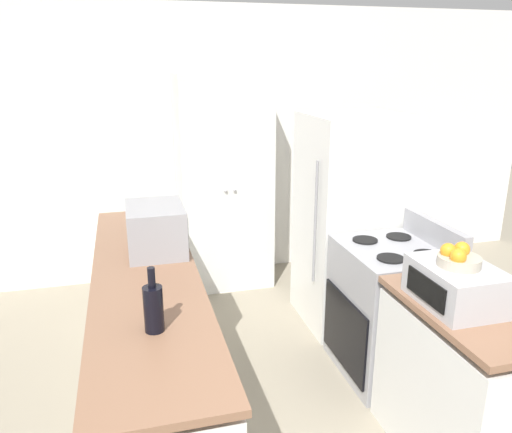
% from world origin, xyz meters
% --- Properties ---
extents(wall_back, '(7.00, 0.06, 2.60)m').
position_xyz_m(wall_back, '(0.00, 3.47, 1.30)').
color(wall_back, white).
rests_on(wall_back, ground_plane).
extents(counter_left, '(0.60, 2.62, 0.92)m').
position_xyz_m(counter_left, '(-0.79, 1.41, 0.44)').
color(counter_left, silver).
rests_on(counter_left, ground_plane).
extents(counter_right, '(0.60, 0.92, 0.92)m').
position_xyz_m(counter_right, '(0.79, 0.56, 0.44)').
color(counter_right, silver).
rests_on(counter_right, ground_plane).
extents(pantry_cabinet, '(0.84, 0.56, 1.99)m').
position_xyz_m(pantry_cabinet, '(0.03, 3.15, 1.00)').
color(pantry_cabinet, silver).
rests_on(pantry_cabinet, ground_plane).
extents(stove, '(0.66, 0.72, 1.08)m').
position_xyz_m(stove, '(0.81, 1.40, 0.47)').
color(stove, '#9E9EA3').
rests_on(stove, ground_plane).
extents(refrigerator, '(0.75, 0.74, 1.71)m').
position_xyz_m(refrigerator, '(0.86, 2.17, 0.85)').
color(refrigerator, white).
rests_on(refrigerator, ground_plane).
extents(microwave, '(0.36, 0.47, 0.30)m').
position_xyz_m(microwave, '(-0.70, 1.75, 1.07)').
color(microwave, '#939399').
rests_on(microwave, counter_left).
extents(wine_bottle, '(0.09, 0.09, 0.31)m').
position_xyz_m(wine_bottle, '(-0.78, 0.74, 1.03)').
color(wine_bottle, black).
rests_on(wine_bottle, counter_left).
extents(toaster_oven, '(0.35, 0.45, 0.21)m').
position_xyz_m(toaster_oven, '(0.69, 0.61, 1.02)').
color(toaster_oven, '#B2B2B7').
rests_on(toaster_oven, counter_right).
extents(fruit_bowl, '(0.21, 0.21, 0.11)m').
position_xyz_m(fruit_bowl, '(0.68, 0.62, 1.17)').
color(fruit_bowl, '#B2A893').
rests_on(fruit_bowl, toaster_oven).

